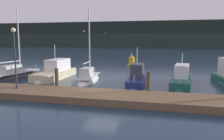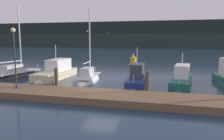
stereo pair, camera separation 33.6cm
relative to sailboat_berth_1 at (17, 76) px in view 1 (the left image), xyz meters
name	(u,v)px [view 1 (the left image)]	position (x,y,z in m)	size (l,w,h in m)	color
ground_plane	(101,93)	(10.14, -4.02, -0.14)	(400.00, 400.00, 0.00)	#1E3347
dock	(93,96)	(10.14, -5.93, 0.09)	(30.30, 2.80, 0.45)	brown
mooring_pile_1	(57,80)	(6.71, -4.28, 0.73)	(0.28, 0.28, 1.73)	#4C3D2D
mooring_pile_2	(148,84)	(13.58, -4.28, 0.72)	(0.28, 0.28, 1.72)	#4C3D2D
sailboat_berth_1	(17,76)	(0.00, 0.00, 0.00)	(2.71, 6.34, 8.00)	#2D3338
motorboat_berth_2	(55,75)	(3.94, 0.79, 0.15)	(2.41, 6.61, 4.05)	beige
sailboat_berth_3	(89,80)	(7.83, -0.21, 0.02)	(1.77, 5.23, 7.22)	white
motorboat_berth_4	(137,81)	(12.37, -0.69, 0.19)	(1.58, 4.64, 3.70)	navy
motorboat_berth_5	(181,82)	(16.09, -0.05, 0.13)	(2.37, 5.72, 3.39)	#195647
channel_buoy	(132,61)	(10.03, 12.82, 0.54)	(1.32, 1.32, 1.84)	gold
dock_lamppost	(14,49)	(4.42, -5.91, 3.14)	(0.32, 0.32, 4.25)	#2D2D33
hillside_backdrop	(149,35)	(7.73, 91.70, 5.53)	(240.00, 23.00, 12.31)	#1E2823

